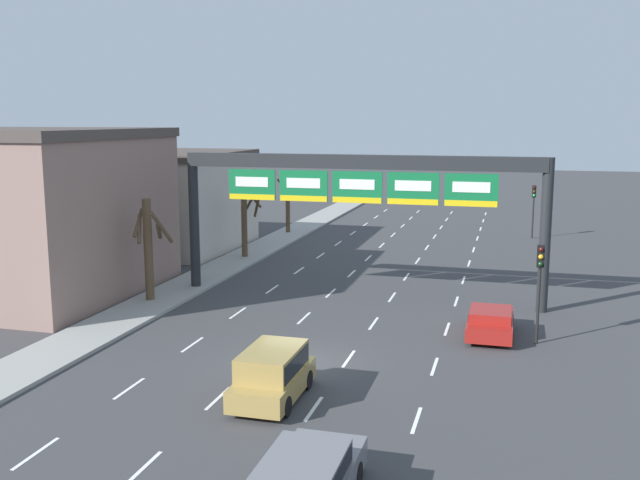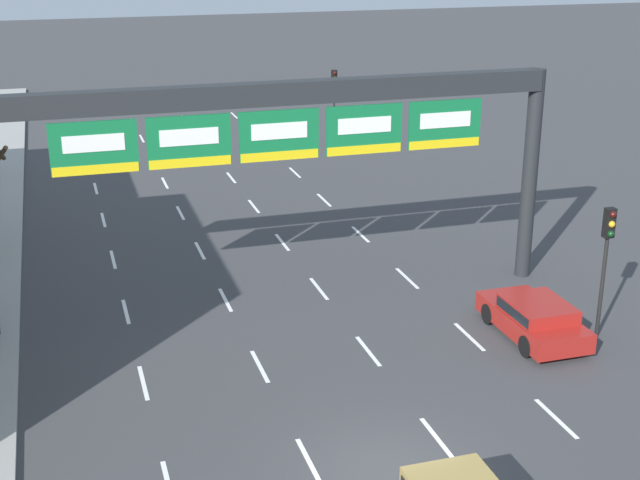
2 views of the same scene
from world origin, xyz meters
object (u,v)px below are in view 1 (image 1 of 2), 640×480
tree_bare_closest (289,203)px  suv_gold (273,372)px  traffic_light_near_gantry (534,201)px  tree_bare_third (149,245)px  car_red (490,321)px  traffic_light_mid_block (540,273)px  sign_gantry (358,186)px  tree_bare_second (246,219)px

tree_bare_closest → suv_gold: bearing=-73.1°
traffic_light_near_gantry → tree_bare_third: 31.68m
car_red → traffic_light_mid_block: 3.03m
suv_gold → traffic_light_near_gantry: 36.89m
traffic_light_mid_block → tree_bare_closest: tree_bare_closest is taller
car_red → tree_bare_closest: bearing=125.0°
sign_gantry → traffic_light_near_gantry: 24.00m
suv_gold → traffic_light_near_gantry: (8.88, 35.75, 1.99)m
sign_gantry → tree_bare_closest: bearing=117.2°
traffic_light_near_gantry → suv_gold: bearing=-104.0°
suv_gold → tree_bare_third: size_ratio=0.79×
sign_gantry → tree_bare_second: size_ratio=3.96×
sign_gantry → traffic_light_mid_block: size_ratio=4.51×
sign_gantry → car_red: (6.81, -4.65, -5.19)m
car_red → traffic_light_mid_block: bearing=-16.6°
traffic_light_near_gantry → traffic_light_mid_block: traffic_light_mid_block is taller
suv_gold → tree_bare_second: (-9.55, 22.36, 1.68)m
tree_bare_third → car_red: bearing=-4.5°
traffic_light_near_gantry → tree_bare_closest: tree_bare_closest is taller
tree_bare_closest → sign_gantry: bearing=-62.8°
suv_gold → sign_gantry: bearing=90.6°
tree_bare_second → tree_bare_third: (-0.55, -11.98, 0.30)m
tree_bare_third → suv_gold: bearing=-45.8°
tree_bare_second → traffic_light_near_gantry: bearing=36.0°
traffic_light_near_gantry → tree_bare_second: bearing=-144.0°
sign_gantry → tree_bare_closest: (-9.83, 19.11, -3.31)m
traffic_light_near_gantry → sign_gantry: bearing=-112.3°
suv_gold → tree_bare_second: tree_bare_second is taller
traffic_light_near_gantry → tree_bare_closest: bearing=-171.1°
traffic_light_mid_block → suv_gold: bearing=-135.2°
traffic_light_near_gantry → traffic_light_mid_block: (-0.33, -27.26, 0.01)m
traffic_light_near_gantry → traffic_light_mid_block: 27.27m
suv_gold → tree_bare_third: tree_bare_third is taller
sign_gantry → tree_bare_second: 13.19m
tree_bare_closest → tree_bare_third: (-0.13, -22.43, 0.40)m
traffic_light_mid_block → car_red: bearing=163.4°
car_red → tree_bare_closest: 29.07m
sign_gantry → tree_bare_second: sign_gantry is taller
sign_gantry → tree_bare_third: 10.89m
tree_bare_closest → tree_bare_second: 10.46m
tree_bare_closest → tree_bare_third: tree_bare_third is taller
tree_bare_second → tree_bare_closest: bearing=92.3°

